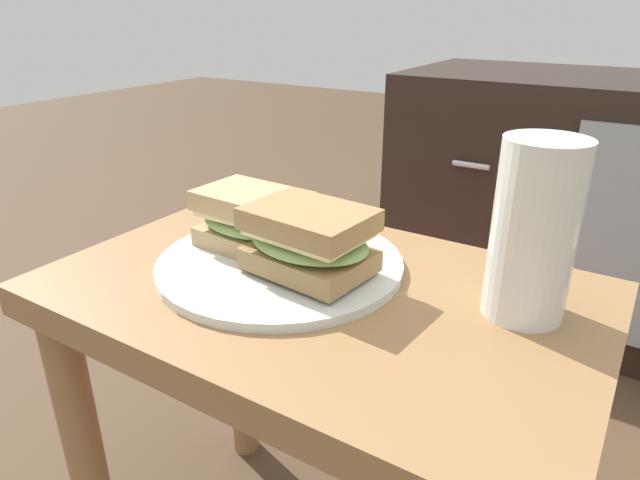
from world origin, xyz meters
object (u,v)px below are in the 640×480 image
at_px(tv_cabinet, 610,208).
at_px(sandwich_front, 253,220).
at_px(sandwich_back, 309,240).
at_px(beer_glass, 533,236).
at_px(plate, 280,263).

distance_m(tv_cabinet, sandwich_front, 0.99).
bearing_deg(sandwich_back, beer_glass, 15.14).
bearing_deg(beer_glass, sandwich_back, -164.86).
xyz_separation_m(sandwich_back, beer_glass, (0.20, 0.05, 0.03)).
bearing_deg(sandwich_front, sandwich_back, -14.62).
height_order(tv_cabinet, sandwich_back, tv_cabinet).
bearing_deg(sandwich_front, tv_cabinet, 72.26).
relative_size(tv_cabinet, plate, 3.58).
bearing_deg(beer_glass, plate, -170.17).
bearing_deg(sandwich_back, plate, 165.38).
height_order(tv_cabinet, sandwich_front, tv_cabinet).
relative_size(plate, sandwich_front, 1.99).
relative_size(tv_cabinet, beer_glass, 5.81).
bearing_deg(plate, beer_glass, 9.83).
height_order(plate, sandwich_front, sandwich_front).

